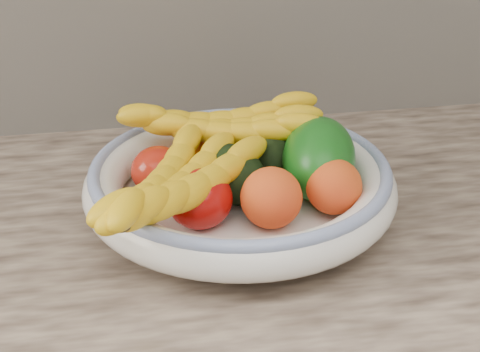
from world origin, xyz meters
name	(u,v)px	position (x,y,z in m)	size (l,w,h in m)	color
fruit_bowl	(240,184)	(0.00, 1.66, 0.95)	(0.39, 0.39, 0.08)	silver
clementine_back_left	(191,152)	(-0.05, 1.75, 0.95)	(0.05, 0.05, 0.04)	#FE6705
clementine_back_right	(260,144)	(0.05, 1.76, 0.95)	(0.05, 0.05, 0.05)	#DC5604
clementine_back_mid	(233,154)	(0.00, 1.74, 0.95)	(0.05, 0.05, 0.05)	orange
tomato_left	(158,171)	(-0.10, 1.69, 0.96)	(0.07, 0.07, 0.06)	#A31B0C
tomato_near_left	(199,199)	(-0.06, 1.61, 0.96)	(0.08, 0.08, 0.07)	#A70A08
avocado_center	(231,174)	(-0.01, 1.66, 0.96)	(0.07, 0.11, 0.07)	black
avocado_right	(272,154)	(0.05, 1.71, 0.96)	(0.07, 0.09, 0.07)	black
green_mango	(318,158)	(0.10, 1.66, 0.98)	(0.09, 0.14, 0.10)	#0E4D0F
peach_front	(271,198)	(0.02, 1.59, 0.97)	(0.07, 0.07, 0.07)	orange
peach_right	(334,187)	(0.10, 1.60, 0.97)	(0.07, 0.07, 0.07)	orange
banana_bunch_back	(220,130)	(-0.01, 1.74, 0.99)	(0.28, 0.11, 0.08)	yellow
banana_bunch_front	(175,192)	(-0.09, 1.59, 0.98)	(0.31, 0.12, 0.08)	yellow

